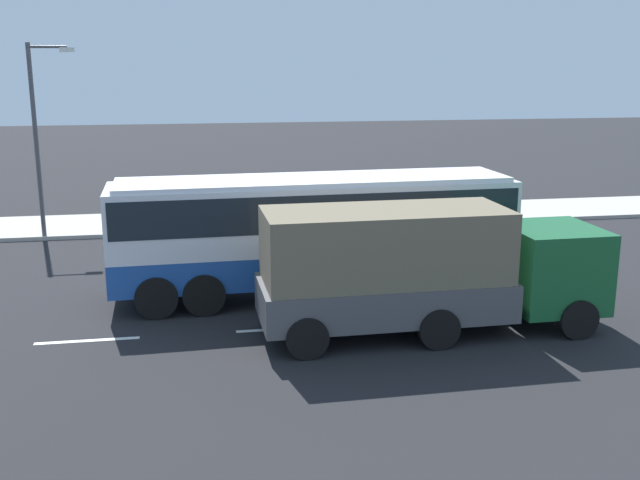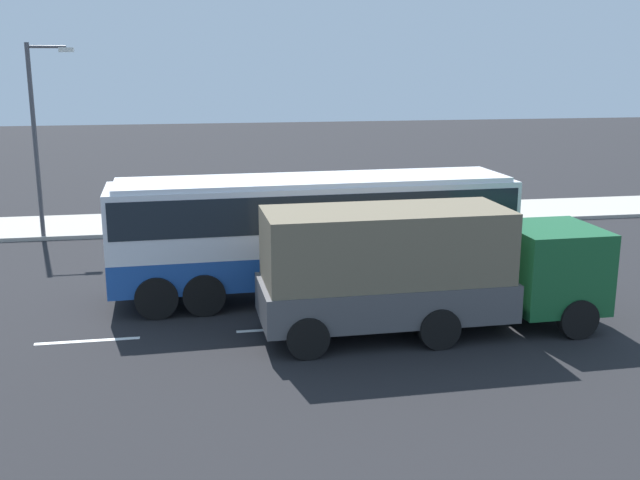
{
  "view_description": "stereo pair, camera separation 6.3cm",
  "coord_description": "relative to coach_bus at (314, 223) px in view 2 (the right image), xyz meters",
  "views": [
    {
      "loc": [
        -1.3,
        -19.92,
        6.41
      ],
      "look_at": [
        2.07,
        -0.57,
        1.68
      ],
      "focal_mm": 41.94,
      "sensor_mm": 36.0,
      "label": 1
    },
    {
      "loc": [
        -1.37,
        -19.91,
        6.41
      ],
      "look_at": [
        2.07,
        -0.57,
        1.68
      ],
      "focal_mm": 41.94,
      "sensor_mm": 36.0,
      "label": 2
    }
  ],
  "objects": [
    {
      "name": "pedestrian_near_curb",
      "position": [
        -0.51,
        9.33,
        -0.95
      ],
      "size": [
        0.32,
        0.32,
        1.67
      ],
      "rotation": [
        0.0,
        0.0,
        5.43
      ],
      "color": "brown",
      "rests_on": "sidewalk_curb"
    },
    {
      "name": "pedestrian_at_crossing",
      "position": [
        5.95,
        8.85,
        -0.94
      ],
      "size": [
        0.32,
        0.32,
        1.69
      ],
      "rotation": [
        0.0,
        0.0,
        1.2
      ],
      "color": "#38334C",
      "rests_on": "sidewalk_curb"
    },
    {
      "name": "lane_centreline",
      "position": [
        -6.99,
        -2.63,
        -2.06
      ],
      "size": [
        23.49,
        0.16,
        0.01
      ],
      "color": "white",
      "rests_on": "ground_plane"
    },
    {
      "name": "coach_bus",
      "position": [
        0.0,
        0.0,
        0.0
      ],
      "size": [
        11.13,
        2.91,
        3.32
      ],
      "rotation": [
        0.0,
        0.0,
        0.03
      ],
      "color": "#1E4C9E",
      "rests_on": "ground_plane"
    },
    {
      "name": "ground_plane",
      "position": [
        -1.99,
        0.1,
        -2.06
      ],
      "size": [
        120.0,
        120.0,
        0.0
      ],
      "primitive_type": "plane",
      "color": "black"
    },
    {
      "name": "sidewalk_curb",
      "position": [
        -1.99,
        10.04,
        -1.99
      ],
      "size": [
        80.0,
        4.0,
        0.15
      ],
      "primitive_type": "cube",
      "color": "#A8A399",
      "rests_on": "ground_plane"
    },
    {
      "name": "street_lamp",
      "position": [
        -8.53,
        8.26,
        2.03
      ],
      "size": [
        1.64,
        0.24,
        6.88
      ],
      "color": "#47474C",
      "rests_on": "sidewalk_curb"
    },
    {
      "name": "cargo_truck",
      "position": [
        2.1,
        -3.38,
        -0.42
      ],
      "size": [
        8.32,
        2.66,
        3.06
      ],
      "rotation": [
        0.0,
        0.0,
        0.02
      ],
      "color": "#19592D",
      "rests_on": "ground_plane"
    }
  ]
}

